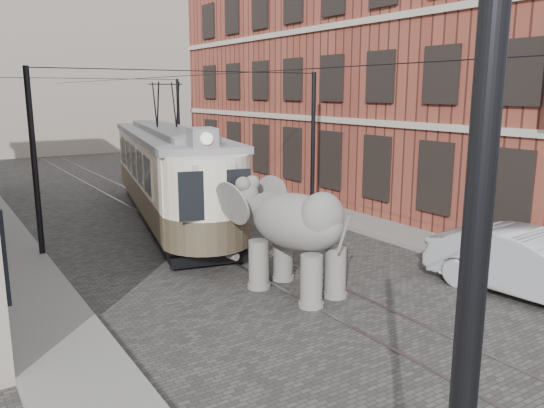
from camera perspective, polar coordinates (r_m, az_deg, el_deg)
ground at (r=15.61m, az=2.13°, el=-7.86°), size 120.00×120.00×0.00m
tram_rails at (r=15.61m, az=2.13°, el=-7.82°), size 1.54×80.00×0.02m
sidewalk_right at (r=19.49m, az=16.80°, el=-4.12°), size 2.00×60.00×0.15m
sidewalk_left at (r=13.25m, az=-22.19°, el=-12.10°), size 2.00×60.00×0.15m
brick_building at (r=28.65m, az=10.24°, el=13.11°), size 8.00×26.00×12.00m
distant_block at (r=52.76m, az=-24.15°, el=12.68°), size 28.00×10.00×14.00m
catenary at (r=19.06m, az=-6.95°, el=4.93°), size 11.00×30.20×6.00m
tram at (r=22.66m, az=-10.88°, el=5.34°), size 5.84×14.34×5.57m
elephant at (r=14.19m, az=2.59°, el=-3.64°), size 3.63×5.28×2.95m
parked_car at (r=15.58m, az=25.39°, el=-5.75°), size 2.48×5.39×1.71m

